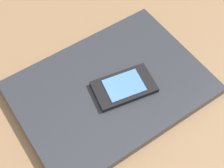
# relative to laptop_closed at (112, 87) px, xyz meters

# --- Properties ---
(desk_surface) EXTENTS (1.20, 0.80, 0.03)m
(desk_surface) POSITION_rel_laptop_closed_xyz_m (0.00, 0.05, -0.02)
(desk_surface) COLOR #9E7751
(desk_surface) RESTS_ON ground
(laptop_closed) EXTENTS (0.38, 0.32, 0.02)m
(laptop_closed) POSITION_rel_laptop_closed_xyz_m (0.00, 0.00, 0.00)
(laptop_closed) COLOR #33353D
(laptop_closed) RESTS_ON desk_surface
(cell_phone_on_laptop) EXTENTS (0.12, 0.10, 0.01)m
(cell_phone_on_laptop) POSITION_rel_laptop_closed_xyz_m (-0.01, 0.02, 0.01)
(cell_phone_on_laptop) COLOR black
(cell_phone_on_laptop) RESTS_ON laptop_closed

